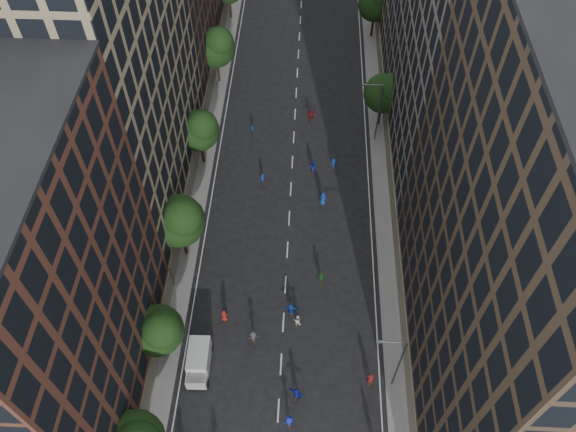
% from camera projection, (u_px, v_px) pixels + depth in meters
% --- Properties ---
extents(ground, '(240.00, 240.00, 0.00)m').
position_uv_depth(ground, '(292.00, 165.00, 70.78)').
color(ground, black).
rests_on(ground, ground).
extents(sidewalk_left, '(4.00, 105.00, 0.15)m').
position_uv_depth(sidewalk_left, '(206.00, 121.00, 75.67)').
color(sidewalk_left, slate).
rests_on(sidewalk_left, ground).
extents(sidewalk_right, '(4.00, 105.00, 0.15)m').
position_uv_depth(sidewalk_right, '(384.00, 127.00, 74.99)').
color(sidewalk_right, slate).
rests_on(sidewalk_right, ground).
extents(bldg_left_a, '(14.00, 22.00, 30.00)m').
position_uv_depth(bldg_left_a, '(22.00, 303.00, 41.66)').
color(bldg_left_a, '#542C20').
rests_on(bldg_left_a, ground).
extents(bldg_left_b, '(14.00, 26.00, 34.00)m').
position_uv_depth(bldg_left_b, '(97.00, 76.00, 54.84)').
color(bldg_left_b, '#8C7A5B').
rests_on(bldg_left_b, ground).
extents(bldg_right_a, '(14.00, 30.00, 36.00)m').
position_uv_depth(bldg_right_a, '(541.00, 255.00, 40.69)').
color(bldg_right_a, '#443324').
rests_on(bldg_right_a, ground).
extents(bldg_right_b, '(14.00, 28.00, 33.00)m').
position_uv_depth(bldg_right_b, '(473.00, 37.00, 59.70)').
color(bldg_right_b, '#6B6158').
rests_on(bldg_right_b, ground).
extents(tree_left_1, '(4.80, 4.80, 8.21)m').
position_uv_depth(tree_left_1, '(159.00, 330.00, 50.64)').
color(tree_left_1, black).
rests_on(tree_left_1, ground).
extents(tree_left_2, '(5.60, 5.60, 9.45)m').
position_uv_depth(tree_left_2, '(180.00, 220.00, 57.37)').
color(tree_left_2, black).
rests_on(tree_left_2, ground).
extents(tree_left_3, '(5.00, 5.00, 8.58)m').
position_uv_depth(tree_left_3, '(200.00, 129.00, 66.41)').
color(tree_left_3, black).
rests_on(tree_left_3, ground).
extents(tree_left_4, '(5.40, 5.40, 9.08)m').
position_uv_depth(tree_left_4, '(216.00, 46.00, 76.02)').
color(tree_left_4, black).
rests_on(tree_left_4, ground).
extents(tree_right_a, '(5.00, 5.00, 8.39)m').
position_uv_depth(tree_right_a, '(385.00, 92.00, 70.85)').
color(tree_right_a, black).
rests_on(tree_right_a, ground).
extents(tree_right_b, '(5.20, 5.20, 8.83)m').
position_uv_depth(tree_right_b, '(377.00, 2.00, 82.88)').
color(tree_right_b, black).
rests_on(tree_right_b, ground).
extents(streetlamp_near, '(2.64, 0.22, 9.06)m').
position_uv_depth(streetlamp_near, '(397.00, 362.00, 49.20)').
color(streetlamp_near, '#595B60').
rests_on(streetlamp_near, ground).
extents(streetlamp_far, '(2.64, 0.22, 9.06)m').
position_uv_depth(streetlamp_far, '(378.00, 110.00, 69.49)').
color(streetlamp_far, '#595B60').
rests_on(streetlamp_far, ground).
extents(cargo_van, '(2.21, 4.59, 2.42)m').
position_uv_depth(cargo_van, '(199.00, 362.00, 53.31)').
color(cargo_van, silver).
rests_on(cargo_van, ground).
extents(skater_3, '(1.22, 0.85, 1.72)m').
position_uv_depth(skater_3, '(289.00, 422.00, 50.24)').
color(skater_3, '#1623B5').
rests_on(skater_3, ground).
extents(skater_5, '(1.70, 1.09, 1.75)m').
position_uv_depth(skater_5, '(297.00, 394.00, 51.80)').
color(skater_5, '#13269C').
rests_on(skater_5, ground).
extents(skater_6, '(0.83, 0.55, 1.67)m').
position_uv_depth(skater_6, '(224.00, 316.00, 56.78)').
color(skater_6, maroon).
rests_on(skater_6, ground).
extents(skater_7, '(0.77, 0.57, 1.91)m').
position_uv_depth(skater_7, '(370.00, 379.00, 52.59)').
color(skater_7, maroon).
rests_on(skater_7, ground).
extents(skater_8, '(0.81, 0.66, 1.57)m').
position_uv_depth(skater_8, '(297.00, 320.00, 56.52)').
color(skater_8, white).
rests_on(skater_8, ground).
extents(skater_9, '(1.28, 0.98, 1.75)m').
position_uv_depth(skater_9, '(253.00, 337.00, 55.30)').
color(skater_9, '#393A3D').
rests_on(skater_9, ground).
extents(skater_10, '(1.13, 0.58, 1.84)m').
position_uv_depth(skater_10, '(321.00, 278.00, 59.40)').
color(skater_10, '#1E6425').
rests_on(skater_10, ground).
extents(skater_11, '(1.67, 0.60, 1.78)m').
position_uv_depth(skater_11, '(291.00, 310.00, 57.16)').
color(skater_11, '#1643BA').
rests_on(skater_11, ground).
extents(skater_12, '(1.07, 0.89, 1.88)m').
position_uv_depth(skater_12, '(323.00, 199.00, 66.12)').
color(skater_12, '#1439A5').
rests_on(skater_12, ground).
extents(skater_13, '(0.67, 0.54, 1.59)m').
position_uv_depth(skater_13, '(262.00, 178.00, 68.31)').
color(skater_13, '#13319E').
rests_on(skater_13, ground).
extents(skater_14, '(1.01, 0.87, 1.80)m').
position_uv_depth(skater_14, '(313.00, 167.00, 69.35)').
color(skater_14, '#1623B4').
rests_on(skater_14, ground).
extents(skater_15, '(1.05, 0.70, 1.51)m').
position_uv_depth(skater_15, '(334.00, 164.00, 69.87)').
color(skater_15, navy).
rests_on(skater_15, ground).
extents(skater_16, '(0.93, 0.54, 1.49)m').
position_uv_depth(skater_16, '(253.00, 129.00, 73.71)').
color(skater_16, '#144FA9').
rests_on(skater_16, ground).
extents(skater_17, '(1.67, 0.99, 1.71)m').
position_uv_depth(skater_17, '(311.00, 115.00, 75.24)').
color(skater_17, maroon).
rests_on(skater_17, ground).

